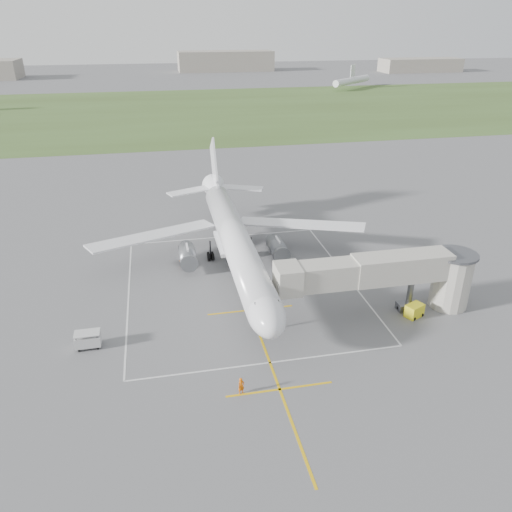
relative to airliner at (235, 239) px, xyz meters
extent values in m
plane|color=#5C5C5F|center=(0.00, -0.75, -4.39)|extent=(700.00, 700.00, 0.00)
cube|color=#3E5324|center=(0.00, 129.25, -4.38)|extent=(700.00, 120.00, 0.02)
cube|color=gold|center=(0.00, -5.75, -4.38)|extent=(0.25, 60.00, 0.01)
cube|color=gold|center=(0.00, -24.75, -4.38)|extent=(10.00, 0.25, 0.01)
cube|color=gold|center=(0.00, -10.75, -4.38)|extent=(10.00, 0.25, 0.01)
cube|color=silver|center=(0.00, 11.25, -4.38)|extent=(28.00, 0.20, 0.01)
cube|color=silver|center=(0.00, -20.75, -4.38)|extent=(28.00, 0.20, 0.01)
cube|color=silver|center=(-14.00, -4.75, -4.38)|extent=(0.20, 32.00, 0.01)
cube|color=silver|center=(14.00, -4.75, -4.38)|extent=(0.20, 32.00, 0.01)
cylinder|color=silver|center=(0.00, -0.75, 0.11)|extent=(3.80, 36.00, 3.80)
ellipsoid|color=silver|center=(0.00, -18.75, 0.11)|extent=(3.80, 7.22, 3.80)
cube|color=black|center=(0.00, -19.65, 1.16)|extent=(2.40, 1.60, 0.99)
cone|color=silver|center=(0.00, 19.75, 0.51)|extent=(3.80, 6.00, 3.80)
cube|color=silver|center=(10.50, 5.25, -0.74)|extent=(17.93, 11.24, 1.23)
cube|color=silver|center=(-10.50, 5.25, -0.74)|extent=(17.93, 11.24, 1.23)
cube|color=silver|center=(0.00, 2.25, -1.44)|extent=(4.20, 8.00, 0.50)
cube|color=silver|center=(0.00, 20.45, 4.81)|extent=(0.30, 7.89, 8.65)
cube|color=silver|center=(0.00, 18.25, 1.81)|extent=(0.35, 5.00, 1.20)
cube|color=silver|center=(4.20, 19.45, 0.71)|extent=(7.85, 5.03, 0.20)
cube|color=silver|center=(-4.20, 19.45, 0.71)|extent=(7.85, 5.03, 0.20)
cylinder|color=slate|center=(6.20, 1.75, -2.49)|extent=(2.30, 4.20, 2.30)
cube|color=silver|center=(6.20, 1.45, -1.69)|extent=(0.25, 2.40, 1.20)
cylinder|color=slate|center=(-6.20, 1.75, -2.49)|extent=(2.30, 4.20, 2.30)
cube|color=silver|center=(-6.20, 1.45, -1.69)|extent=(0.25, 2.40, 1.20)
cylinder|color=black|center=(0.00, -15.25, -3.09)|extent=(0.18, 0.18, 2.60)
cylinder|color=black|center=(-0.11, -15.25, -3.99)|extent=(0.28, 0.80, 0.80)
cylinder|color=black|center=(0.11, -15.25, -3.99)|extent=(0.28, 0.80, 0.80)
cylinder|color=black|center=(2.90, 3.75, -2.99)|extent=(0.22, 0.22, 2.80)
cylinder|color=black|center=(2.62, 3.40, -3.91)|extent=(0.32, 0.96, 0.96)
cylinder|color=black|center=(3.18, 3.40, -3.91)|extent=(0.32, 0.96, 0.96)
cylinder|color=black|center=(2.62, 4.10, -3.91)|extent=(0.32, 0.96, 0.96)
cylinder|color=black|center=(3.18, 4.10, -3.91)|extent=(0.32, 0.96, 0.96)
cylinder|color=black|center=(-2.90, 3.75, -2.99)|extent=(0.22, 0.22, 2.80)
cylinder|color=black|center=(-3.18, 3.40, -3.91)|extent=(0.32, 0.96, 0.96)
cylinder|color=black|center=(-2.62, 3.40, -3.91)|extent=(0.32, 0.96, 0.96)
cylinder|color=black|center=(-3.18, 4.10, -3.91)|extent=(0.32, 0.96, 0.96)
cylinder|color=black|center=(-2.62, 4.10, -3.91)|extent=(0.32, 0.96, 0.96)
cube|color=#ABA89A|center=(7.74, -14.25, 1.21)|extent=(11.09, 2.90, 2.80)
cube|color=#ABA89A|center=(16.46, -14.25, 1.31)|extent=(11.09, 3.10, 3.00)
cube|color=#ABA89A|center=(3.40, -14.25, 1.21)|extent=(2.60, 3.40, 3.00)
cylinder|color=#505257|center=(18.00, -14.25, -2.29)|extent=(0.70, 0.70, 4.20)
cube|color=#505257|center=(18.00, -14.25, -3.94)|extent=(2.60, 1.40, 0.90)
cylinder|color=#ABA89A|center=(23.00, -14.25, -1.19)|extent=(4.40, 4.40, 6.40)
cylinder|color=#505257|center=(23.00, -14.25, 2.21)|extent=(5.00, 5.00, 0.30)
cylinder|color=black|center=(17.00, -14.25, -4.04)|extent=(0.70, 0.30, 0.70)
cylinder|color=black|center=(19.00, -14.25, -4.04)|extent=(0.70, 0.30, 0.70)
cube|color=yellow|center=(17.97, -15.76, -3.64)|extent=(2.37, 2.03, 1.51)
cylinder|color=black|center=(17.56, -16.56, -4.17)|extent=(0.37, 0.49, 0.44)
cylinder|color=black|center=(18.84, -15.97, -4.17)|extent=(0.37, 0.49, 0.44)
cube|color=silver|center=(-17.71, -14.49, -3.52)|extent=(2.57, 1.55, 1.12)
cube|color=silver|center=(-17.71, -14.49, -2.66)|extent=(2.57, 1.55, 0.08)
cylinder|color=black|center=(-18.73, -15.11, -3.32)|extent=(0.08, 0.08, 1.33)
cylinder|color=black|center=(-16.68, -15.10, -3.32)|extent=(0.08, 0.08, 1.33)
cylinder|color=black|center=(-18.74, -13.89, -3.32)|extent=(0.08, 0.08, 1.33)
cylinder|color=black|center=(-16.70, -13.87, -3.32)|extent=(0.08, 0.08, 1.33)
cylinder|color=black|center=(-18.62, -15.06, -4.19)|extent=(0.19, 0.41, 0.41)
cylinder|color=black|center=(-16.79, -15.05, -4.19)|extent=(0.19, 0.41, 0.41)
cylinder|color=black|center=(-18.63, -13.94, -4.19)|extent=(0.19, 0.41, 0.41)
cylinder|color=black|center=(-16.80, -13.92, -4.19)|extent=(0.19, 0.41, 0.41)
imported|color=#DD5D06|center=(-3.53, -24.58, -3.56)|extent=(0.71, 0.58, 1.67)
imported|color=orange|center=(-7.00, 2.11, -3.55)|extent=(1.01, 0.92, 1.68)
cube|color=gray|center=(40.00, 279.25, 1.61)|extent=(60.00, 20.00, 12.00)
cube|color=gray|center=(160.00, 249.25, -0.39)|extent=(50.00, 18.00, 8.00)
cylinder|color=silver|center=(86.88, 179.52, -0.89)|extent=(26.24, 23.43, 3.20)
cube|color=silver|center=(86.88, 179.52, 3.61)|extent=(3.21, 2.85, 5.50)
camera|label=1|loc=(-9.31, -59.47, 26.27)|focal=35.00mm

